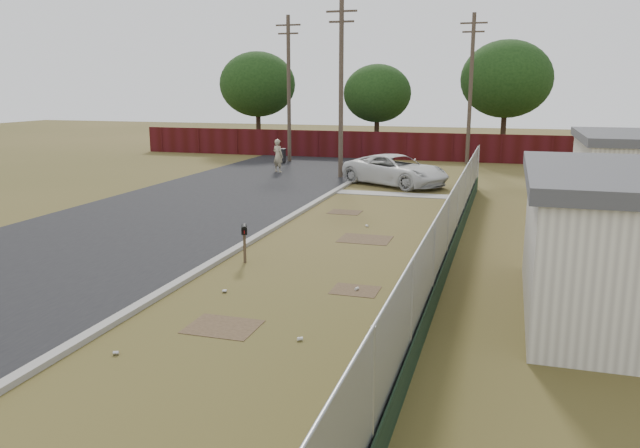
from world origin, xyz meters
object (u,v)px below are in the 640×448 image
(mailbox, at_px, (244,233))
(pedestrian, at_px, (278,156))
(trash_bin, at_px, (281,156))
(pickup_truck, at_px, (396,170))

(mailbox, height_order, pedestrian, pedestrian)
(mailbox, xyz_separation_m, pedestrian, (-5.63, 17.52, 0.09))
(pedestrian, distance_m, trash_bin, 4.28)
(pedestrian, bearing_deg, pickup_truck, -179.08)
(trash_bin, bearing_deg, mailbox, -72.08)
(pedestrian, bearing_deg, mailbox, 130.02)
(mailbox, relative_size, pickup_truck, 0.20)
(mailbox, height_order, pickup_truck, pickup_truck)
(pickup_truck, xyz_separation_m, pedestrian, (-7.16, 2.79, 0.18))
(pickup_truck, distance_m, pedestrian, 7.68)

